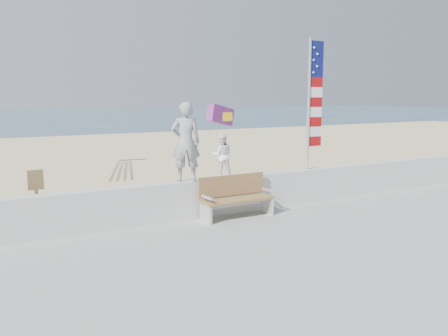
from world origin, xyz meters
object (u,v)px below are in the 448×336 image
Objects in this scene: child at (222,156)px; flag at (312,98)px; adult at (186,142)px; bench at (235,196)px.

flag is (2.80, -0.00, 1.37)m from child.
child is 0.31× the size of flag.
child is at bearing 179.99° from flag.
child is at bearing -158.85° from adult.
flag is (2.69, 0.45, 2.30)m from bench.
bench is 0.51× the size of flag.
bench is 3.57m from flag.
adult reaches higher than child.
adult is at bearing 21.46° from child.
adult is 1.03× the size of bench.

